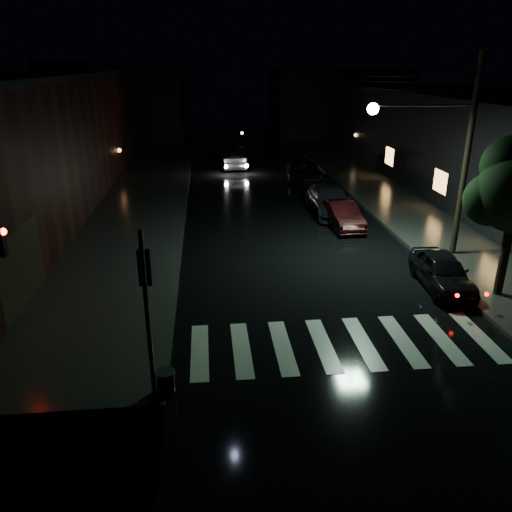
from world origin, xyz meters
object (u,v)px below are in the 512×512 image
object	(u,v)px
parked_car_a	(442,271)
parked_car_b	(342,215)
parked_car_c	(329,200)
oncoming_car	(232,157)
parked_car_d	(303,171)

from	to	relation	value
parked_car_a	parked_car_b	xyz separation A→B (m)	(-1.74, 7.41, -0.01)
parked_car_c	parked_car_b	bearing A→B (deg)	-88.08
oncoming_car	parked_car_b	bearing A→B (deg)	102.70
parked_car_c	oncoming_car	distance (m)	14.13
parked_car_a	parked_car_b	world-z (taller)	parked_car_a
parked_car_b	parked_car_d	bearing A→B (deg)	87.31
parked_car_a	parked_car_d	world-z (taller)	parked_car_d
parked_car_d	oncoming_car	world-z (taller)	oncoming_car
parked_car_c	oncoming_car	size ratio (longest dim) A/B	1.01
parked_car_d	parked_car_b	bearing A→B (deg)	-83.17
parked_car_a	parked_car_c	size ratio (longest dim) A/B	0.75
parked_car_a	oncoming_car	distance (m)	24.11
parked_car_b	parked_car_c	size ratio (longest dim) A/B	0.76
parked_car_c	parked_car_d	distance (m)	8.07
parked_car_a	parked_car_d	distance (m)	18.03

